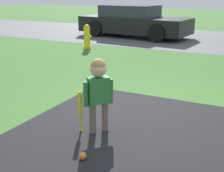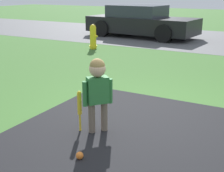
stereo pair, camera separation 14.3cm
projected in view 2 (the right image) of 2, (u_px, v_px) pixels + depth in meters
ground_plane at (152, 118)px, 4.81m from camera, size 60.00×60.00×0.00m
child at (98, 85)px, 4.18m from camera, size 0.30×0.34×1.04m
baseball_bat at (79, 105)px, 4.28m from camera, size 0.06×0.06×0.59m
sports_ball at (80, 155)px, 3.65m from camera, size 0.09×0.09×0.09m
fire_hydrant at (93, 37)px, 10.42m from camera, size 0.29×0.26×0.82m
parked_car at (141, 22)px, 13.09m from camera, size 4.74×2.28×1.30m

